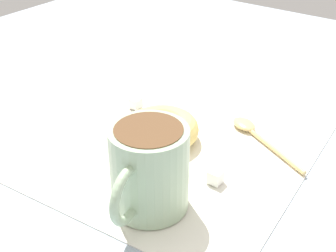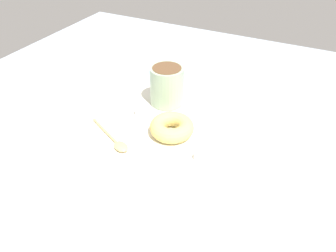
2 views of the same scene
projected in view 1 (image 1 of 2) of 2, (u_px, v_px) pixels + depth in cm
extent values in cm
cube|color=#99A8B7|center=(174.00, 154.00, 58.01)|extent=(120.00, 120.00, 2.00)
cube|color=white|center=(168.00, 141.00, 58.41)|extent=(36.18, 36.18, 0.30)
cylinder|color=#9EB793|center=(149.00, 169.00, 45.59)|extent=(7.77, 7.77, 8.90)
cylinder|color=brown|center=(149.00, 132.00, 43.40)|extent=(6.57, 6.57, 0.60)
torus|color=#9EB793|center=(128.00, 195.00, 42.16)|extent=(5.94, 2.08, 5.88)
torus|color=#E5C66B|center=(162.00, 129.00, 57.52)|extent=(9.19, 9.19, 3.16)
ellipsoid|color=#D8B772|center=(244.00, 124.00, 60.74)|extent=(3.77, 4.30, 0.90)
cylinder|color=#D8B772|center=(275.00, 150.00, 55.93)|extent=(5.34, 9.75, 0.56)
cube|color=white|center=(215.00, 177.00, 50.61)|extent=(1.47, 1.47, 1.47)
cube|color=white|center=(136.00, 103.00, 65.16)|extent=(1.45, 1.45, 1.45)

